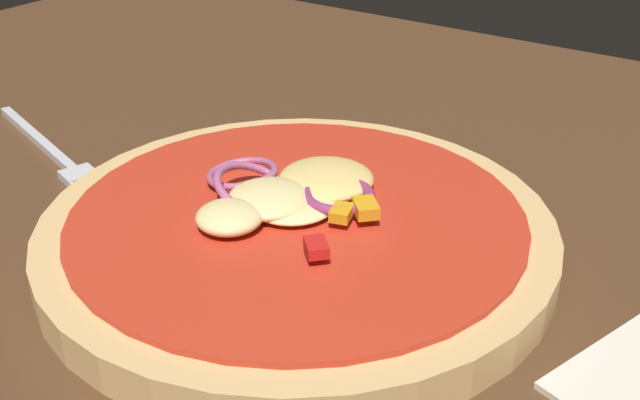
{
  "coord_description": "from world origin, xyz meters",
  "views": [
    {
      "loc": [
        0.17,
        -0.25,
        0.24
      ],
      "look_at": [
        -0.03,
        0.04,
        0.05
      ],
      "focal_mm": 43.51,
      "sensor_mm": 36.0,
      "label": 1
    }
  ],
  "objects": [
    {
      "name": "pizza",
      "position": [
        -0.03,
        0.02,
        0.04
      ],
      "size": [
        0.26,
        0.26,
        0.04
      ],
      "color": "tan",
      "rests_on": "dining_table"
    },
    {
      "name": "fork",
      "position": [
        -0.22,
        0.02,
        0.03
      ],
      "size": [
        0.17,
        0.06,
        0.01
      ],
      "color": "silver",
      "rests_on": "dining_table"
    },
    {
      "name": "dining_table",
      "position": [
        0.0,
        0.0,
        0.02
      ],
      "size": [
        1.11,
        0.84,
        0.03
      ],
      "color": "#4C301C",
      "rests_on": "ground"
    }
  ]
}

